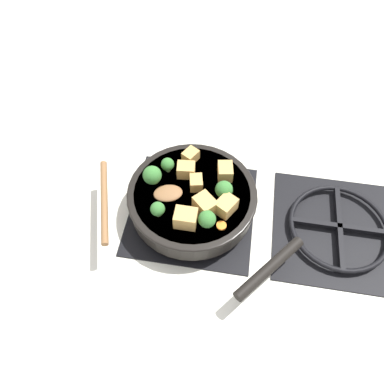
% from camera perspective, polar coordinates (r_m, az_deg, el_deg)
% --- Properties ---
extents(ground_plane, '(2.40, 2.40, 0.00)m').
position_cam_1_polar(ground_plane, '(0.95, -0.00, -2.83)').
color(ground_plane, silver).
extents(front_burner_grate, '(0.31, 0.31, 0.03)m').
position_cam_1_polar(front_burner_grate, '(0.94, -0.00, -2.43)').
color(front_burner_grate, black).
rests_on(front_burner_grate, ground_plane).
extents(rear_burner_grate, '(0.31, 0.31, 0.03)m').
position_cam_1_polar(rear_burner_grate, '(0.98, 21.39, -5.14)').
color(rear_burner_grate, black).
rests_on(rear_burner_grate, ground_plane).
extents(skillet_pan, '(0.40, 0.42, 0.06)m').
position_cam_1_polar(skillet_pan, '(0.90, 0.12, -0.99)').
color(skillet_pan, black).
rests_on(skillet_pan, front_burner_grate).
extents(wooden_spoon, '(0.22, 0.22, 0.02)m').
position_cam_1_polar(wooden_spoon, '(0.88, -9.05, -0.81)').
color(wooden_spoon, brown).
rests_on(wooden_spoon, skillet_pan).
extents(tofu_cube_center_large, '(0.04, 0.04, 0.03)m').
position_cam_1_polar(tofu_cube_center_large, '(0.88, 0.63, 1.44)').
color(tofu_cube_center_large, tan).
rests_on(tofu_cube_center_large, skillet_pan).
extents(tofu_cube_near_handle, '(0.04, 0.05, 0.04)m').
position_cam_1_polar(tofu_cube_near_handle, '(0.82, -1.13, -3.99)').
color(tofu_cube_near_handle, tan).
rests_on(tofu_cube_near_handle, skillet_pan).
extents(tofu_cube_east_chunk, '(0.06, 0.06, 0.04)m').
position_cam_1_polar(tofu_cube_east_chunk, '(0.84, 1.98, -1.96)').
color(tofu_cube_east_chunk, tan).
rests_on(tofu_cube_east_chunk, skillet_pan).
extents(tofu_cube_west_chunk, '(0.06, 0.06, 0.04)m').
position_cam_1_polar(tofu_cube_west_chunk, '(0.84, 5.21, -2.11)').
color(tofu_cube_west_chunk, tan).
rests_on(tofu_cube_west_chunk, skillet_pan).
extents(tofu_cube_back_piece, '(0.04, 0.05, 0.03)m').
position_cam_1_polar(tofu_cube_back_piece, '(0.90, -0.92, 3.37)').
color(tofu_cube_back_piece, tan).
rests_on(tofu_cube_back_piece, skillet_pan).
extents(tofu_cube_front_piece, '(0.05, 0.04, 0.03)m').
position_cam_1_polar(tofu_cube_front_piece, '(0.90, 5.07, 3.14)').
color(tofu_cube_front_piece, tan).
rests_on(tofu_cube_front_piece, skillet_pan).
extents(tofu_cube_mid_small, '(0.05, 0.04, 0.03)m').
position_cam_1_polar(tofu_cube_mid_small, '(0.93, -0.22, 5.52)').
color(tofu_cube_mid_small, tan).
rests_on(tofu_cube_mid_small, skillet_pan).
extents(broccoli_floret_near_spoon, '(0.04, 0.04, 0.05)m').
position_cam_1_polar(broccoli_floret_near_spoon, '(0.81, 2.30, -4.17)').
color(broccoli_floret_near_spoon, '#709956').
rests_on(broccoli_floret_near_spoon, skillet_pan).
extents(broccoli_floret_center_top, '(0.04, 0.04, 0.05)m').
position_cam_1_polar(broccoli_floret_center_top, '(0.86, 4.88, 0.29)').
color(broccoli_floret_center_top, '#709956').
rests_on(broccoli_floret_center_top, skillet_pan).
extents(broccoli_floret_east_rim, '(0.03, 0.03, 0.04)m').
position_cam_1_polar(broccoli_floret_east_rim, '(0.83, -5.25, -2.62)').
color(broccoli_floret_east_rim, '#709956').
rests_on(broccoli_floret_east_rim, skillet_pan).
extents(broccoli_floret_west_rim, '(0.04, 0.04, 0.05)m').
position_cam_1_polar(broccoli_floret_west_rim, '(0.88, -6.09, 2.55)').
color(broccoli_floret_west_rim, '#709956').
rests_on(broccoli_floret_west_rim, skillet_pan).
extents(broccoli_floret_north_edge, '(0.03, 0.03, 0.04)m').
position_cam_1_polar(broccoli_floret_north_edge, '(0.91, -3.74, 4.20)').
color(broccoli_floret_north_edge, '#709956').
rests_on(broccoli_floret_north_edge, skillet_pan).
extents(carrot_slice_orange_thin, '(0.02, 0.02, 0.01)m').
position_cam_1_polar(carrot_slice_orange_thin, '(0.83, 4.50, -5.12)').
color(carrot_slice_orange_thin, orange).
rests_on(carrot_slice_orange_thin, skillet_pan).
extents(carrot_slice_near_center, '(0.03, 0.03, 0.01)m').
position_cam_1_polar(carrot_slice_near_center, '(0.92, -6.07, 3.03)').
color(carrot_slice_near_center, orange).
rests_on(carrot_slice_near_center, skillet_pan).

